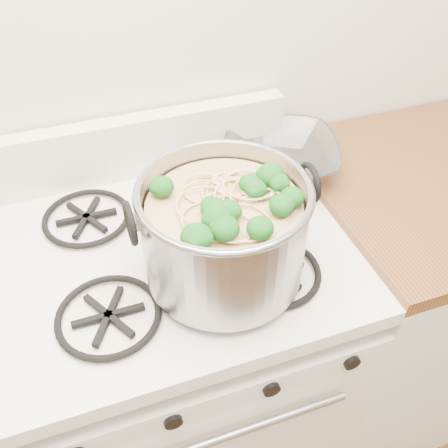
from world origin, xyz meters
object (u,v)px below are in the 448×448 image
(gas_range, at_px, (186,363))
(spatula, at_px, (262,192))
(stock_pot, at_px, (224,232))
(glass_bowl, at_px, (280,162))

(gas_range, relative_size, spatula, 2.98)
(gas_range, relative_size, stock_pot, 2.60)
(stock_pot, distance_m, glass_bowl, 0.40)
(gas_range, xyz_separation_m, spatula, (0.24, 0.08, 0.50))
(gas_range, bearing_deg, spatula, 18.40)
(gas_range, bearing_deg, stock_pot, -57.48)
(stock_pot, xyz_separation_m, glass_bowl, (0.26, 0.29, -0.09))
(glass_bowl, bearing_deg, spatula, -133.78)
(stock_pot, bearing_deg, spatula, 49.97)
(stock_pot, bearing_deg, glass_bowl, 48.69)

